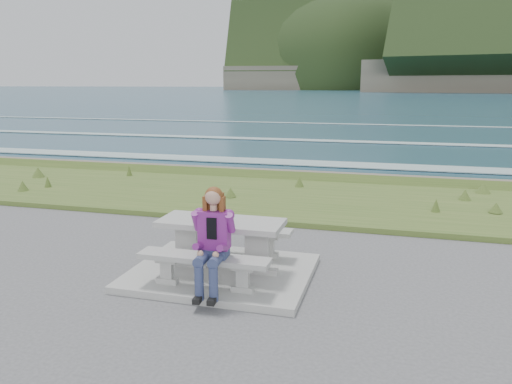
% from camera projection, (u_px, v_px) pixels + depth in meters
% --- Properties ---
extents(concrete_slab, '(2.60, 2.10, 0.10)m').
position_uv_depth(concrete_slab, '(222.00, 272.00, 7.36)').
color(concrete_slab, '#A0A09B').
rests_on(concrete_slab, ground).
extents(picnic_table, '(1.80, 0.75, 0.75)m').
position_uv_depth(picnic_table, '(221.00, 231.00, 7.23)').
color(picnic_table, '#A0A09B').
rests_on(picnic_table, concrete_slab).
extents(bench_landward, '(1.80, 0.35, 0.45)m').
position_uv_depth(bench_landward, '(204.00, 263.00, 6.62)').
color(bench_landward, '#A0A09B').
rests_on(bench_landward, concrete_slab).
extents(bench_seaward, '(1.80, 0.35, 0.45)m').
position_uv_depth(bench_seaward, '(236.00, 233.00, 7.94)').
color(bench_seaward, '#A0A09B').
rests_on(bench_seaward, concrete_slab).
extents(grass_verge, '(160.00, 4.50, 0.22)m').
position_uv_depth(grass_verge, '(290.00, 201.00, 12.08)').
color(grass_verge, '#3B5A21').
rests_on(grass_verge, ground).
extents(shore_drop, '(160.00, 0.80, 2.20)m').
position_uv_depth(shore_drop, '(310.00, 179.00, 14.81)').
color(shore_drop, brown).
rests_on(shore_drop, ground).
extents(ocean, '(1600.00, 1600.00, 0.09)m').
position_uv_depth(ocean, '(355.00, 157.00, 31.37)').
color(ocean, navy).
rests_on(ocean, ground).
extents(seated_woman, '(0.42, 0.70, 1.39)m').
position_uv_depth(seated_woman, '(211.00, 256.00, 6.42)').
color(seated_woman, navy).
rests_on(seated_woman, concrete_slab).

